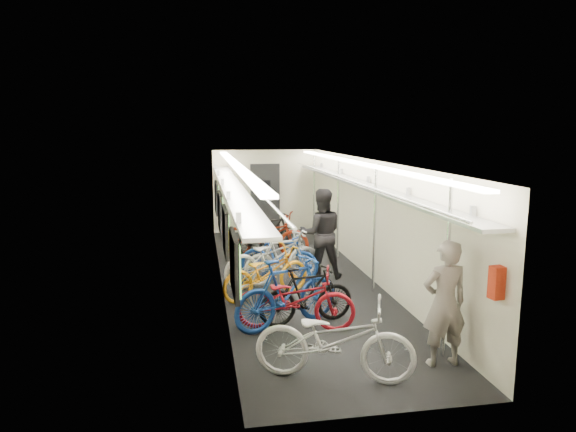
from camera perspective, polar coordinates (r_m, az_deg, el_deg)
name	(u,v)px	position (r m, az deg, el deg)	size (l,w,h in m)	color
train_car_shell	(274,194)	(10.69, -1.61, 2.44)	(10.00, 10.00, 10.00)	black
bicycle_0	(334,340)	(6.35, 5.18, -13.54)	(0.68, 1.94, 1.02)	silver
bicycle_1	(288,292)	(7.88, -0.05, -8.49)	(0.52, 1.83, 1.10)	navy
bicycle_2	(295,299)	(7.81, 0.80, -9.25)	(0.63, 1.81, 0.95)	maroon
bicycle_3	(307,295)	(8.03, 2.10, -8.78)	(0.44, 1.54, 0.93)	black
bicycle_4	(266,272)	(9.25, -2.44, -6.29)	(0.62, 1.76, 0.93)	orange
bicycle_5	(283,257)	(10.09, -0.53, -4.63)	(0.48, 1.70, 1.02)	silver
bicycle_6	(273,258)	(9.98, -1.71, -4.66)	(0.71, 2.04, 1.07)	silver
bicycle_7	(279,256)	(10.29, -1.00, -4.52)	(0.45, 1.60, 0.96)	#1B43A3
bicycle_8	(266,235)	(12.02, -2.51, -2.12)	(0.73, 2.08, 1.09)	maroon
bicycle_9	(270,234)	(12.27, -2.02, -1.99)	(0.49, 1.74, 1.04)	black
passenger_near	(445,303)	(6.89, 17.01, -9.27)	(0.60, 0.39, 1.65)	gray
passenger_mid	(321,234)	(10.38, 3.69, -1.96)	(0.89, 0.69, 1.83)	black
backpack	(501,282)	(6.38, 22.59, -6.80)	(0.26, 0.14, 0.38)	#B12711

